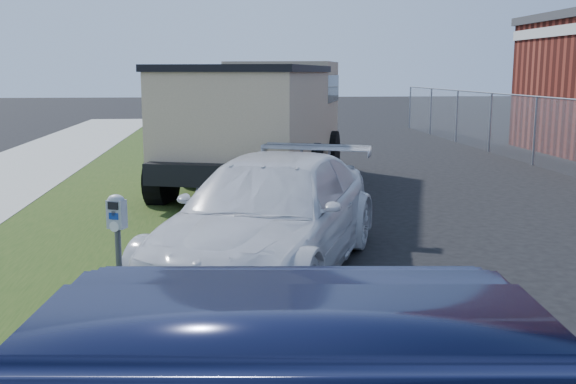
{
  "coord_description": "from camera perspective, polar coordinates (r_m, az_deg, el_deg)",
  "views": [
    {
      "loc": [
        -2.17,
        -6.99,
        2.43
      ],
      "look_at": [
        -1.4,
        1.0,
        1.0
      ],
      "focal_mm": 42.0,
      "sensor_mm": 36.0,
      "label": 1
    }
  ],
  "objects": [
    {
      "name": "ground",
      "position": [
        7.72,
        11.26,
        -8.46
      ],
      "size": [
        120.0,
        120.0,
        0.0
      ],
      "primitive_type": "plane",
      "color": "black",
      "rests_on": "ground"
    },
    {
      "name": "parking_meter",
      "position": [
        6.4,
        -14.24,
        -3.17
      ],
      "size": [
        0.2,
        0.17,
        1.22
      ],
      "rotation": [
        0.0,
        0.0,
        -0.41
      ],
      "color": "#3F4247",
      "rests_on": "ground"
    },
    {
      "name": "white_wagon",
      "position": [
        8.27,
        -1.4,
        -1.97
      ],
      "size": [
        3.64,
        5.22,
        1.4
      ],
      "primitive_type": "imported",
      "rotation": [
        0.0,
        0.0,
        -0.38
      ],
      "color": "silver",
      "rests_on": "ground"
    },
    {
      "name": "dump_truck",
      "position": [
        14.41,
        -2.18,
        6.43
      ],
      "size": [
        4.38,
        7.25,
        2.67
      ],
      "rotation": [
        0.0,
        0.0,
        -0.29
      ],
      "color": "black",
      "rests_on": "ground"
    }
  ]
}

